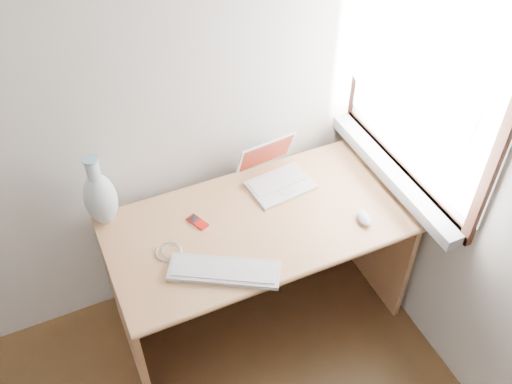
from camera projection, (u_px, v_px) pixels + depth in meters
name	position (u px, v px, depth m)	size (l,w,h in m)	color
window	(416.00, 82.00, 2.31)	(0.11, 0.99, 1.10)	white
desk	(251.00, 239.00, 2.72)	(1.35, 0.67, 0.71)	tan
laptop	(277.00, 174.00, 2.68)	(0.31, 0.27, 0.20)	white
external_keyboard	(224.00, 271.00, 2.31)	(0.46, 0.35, 0.02)	silver
mouse	(364.00, 218.00, 2.52)	(0.06, 0.10, 0.03)	white
ipod	(198.00, 222.00, 2.52)	(0.08, 0.11, 0.01)	#AF100C
cable_coil	(169.00, 252.00, 2.40)	(0.11, 0.11, 0.01)	silver
remote	(199.00, 264.00, 2.35)	(0.03, 0.08, 0.01)	silver
vase	(100.00, 197.00, 2.43)	(0.14, 0.14, 0.36)	silver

